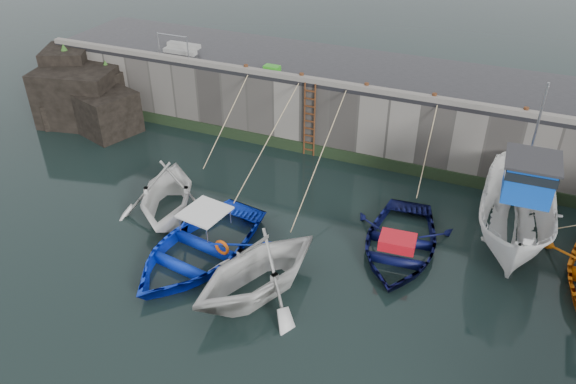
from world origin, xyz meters
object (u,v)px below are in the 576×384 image
at_px(ladder, 309,121).
at_px(boat_near_blue, 198,256).
at_px(boat_near_blacktrim, 258,292).
at_px(bollard_a, 246,68).
at_px(boat_near_white, 169,213).
at_px(boat_far_white, 518,214).
at_px(fish_crate, 272,69).
at_px(bollard_c, 366,86).
at_px(boat_near_navy, 398,249).
at_px(bollard_e, 526,111).
at_px(bollard_b, 302,76).
at_px(bollard_d, 434,97).

height_order(ladder, boat_near_blue, ladder).
height_order(boat_near_blacktrim, bollard_a, bollard_a).
bearing_deg(boat_near_blue, boat_near_white, 151.67).
bearing_deg(boat_far_white, fish_crate, 159.59).
bearing_deg(fish_crate, boat_far_white, -16.13).
bearing_deg(boat_near_white, bollard_c, 26.50).
xyz_separation_m(boat_near_blue, boat_near_navy, (5.89, 2.86, 0.00)).
height_order(bollard_c, bollard_e, same).
bearing_deg(bollard_b, boat_near_blacktrim, -76.03).
distance_m(boat_near_blacktrim, bollard_d, 9.94).
height_order(boat_near_white, boat_far_white, boat_far_white).
relative_size(boat_near_white, bollard_a, 15.41).
xyz_separation_m(boat_near_blacktrim, bollard_c, (0.50, 8.85, 3.30)).
bearing_deg(fish_crate, boat_near_blue, -79.97).
bearing_deg(bollard_b, fish_crate, 168.82).
xyz_separation_m(boat_near_blue, bollard_d, (5.62, 8.06, 3.30)).
relative_size(boat_near_white, boat_near_blacktrim, 0.95).
xyz_separation_m(boat_near_blue, bollard_e, (8.82, 8.06, 3.30)).
height_order(bollard_a, bollard_c, same).
bearing_deg(bollard_e, bollard_d, 180.00).
bearing_deg(bollard_a, boat_near_blue, -74.87).
distance_m(boat_near_white, bollard_b, 7.62).
xyz_separation_m(fish_crate, bollard_c, (4.14, -0.28, -0.00)).
xyz_separation_m(boat_far_white, bollard_c, (-6.23, 3.19, 2.26)).
distance_m(boat_near_navy, boat_far_white, 4.05).
distance_m(boat_near_blue, bollard_e, 12.39).
distance_m(ladder, fish_crate, 2.66).
bearing_deg(ladder, boat_near_blue, -96.07).
bearing_deg(boat_near_blue, bollard_a, 113.94).
xyz_separation_m(boat_near_blue, fish_crate, (-1.12, 8.34, 3.30)).
relative_size(boat_near_white, bollard_e, 15.41).
relative_size(bollard_c, bollard_d, 1.00).
relative_size(boat_near_navy, boat_far_white, 0.76).
bearing_deg(boat_near_white, boat_near_navy, -15.78).
distance_m(boat_near_blue, boat_far_white, 10.50).
distance_m(boat_near_blue, bollard_d, 10.36).
bearing_deg(boat_near_blue, boat_far_white, 36.57).
xyz_separation_m(boat_near_navy, bollard_c, (-2.87, 5.19, 3.30)).
bearing_deg(boat_near_blacktrim, bollard_e, 78.12).
height_order(boat_near_navy, boat_far_white, boat_far_white).
bearing_deg(bollard_d, boat_far_white, -41.32).
bearing_deg(bollard_c, boat_near_navy, -61.09).
relative_size(boat_near_blacktrim, bollard_e, 16.30).
height_order(boat_near_blue, boat_near_blacktrim, boat_near_blacktrim).
height_order(boat_near_white, bollard_e, bollard_e).
height_order(ladder, boat_near_white, ladder).
bearing_deg(boat_near_white, fish_crate, 56.53).
bearing_deg(ladder, boat_near_navy, -43.79).
bearing_deg(fish_crate, bollard_a, -162.59).
relative_size(boat_near_navy, bollard_e, 17.51).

